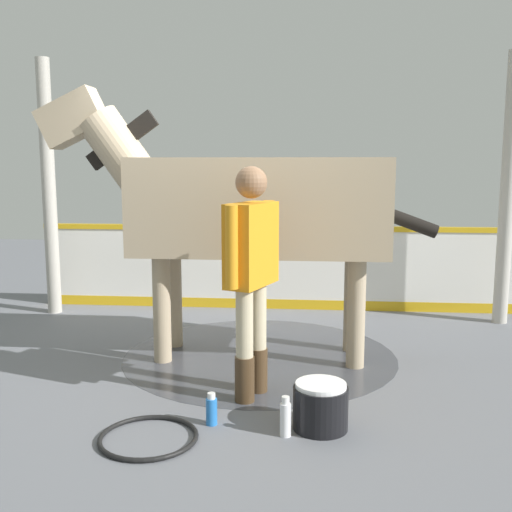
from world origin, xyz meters
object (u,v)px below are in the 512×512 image
(horse, at_px, (246,205))
(wash_bucket, at_px, (320,406))
(handler, at_px, (251,265))
(bottle_shampoo, at_px, (285,418))
(bottle_spray, at_px, (212,410))
(hose_coil, at_px, (149,437))

(horse, height_order, wash_bucket, horse)
(wash_bucket, bearing_deg, handler, -44.88)
(bottle_shampoo, bearing_deg, wash_bucket, -149.31)
(horse, height_order, handler, horse)
(handler, distance_m, bottle_spray, 1.09)
(wash_bucket, relative_size, bottle_spray, 1.65)
(horse, xyz_separation_m, handler, (-0.15, 0.99, -0.38))
(horse, relative_size, handler, 2.05)
(horse, relative_size, wash_bucket, 9.69)
(horse, xyz_separation_m, bottle_spray, (0.07, 1.52, -1.30))
(wash_bucket, distance_m, bottle_shampoo, 0.27)
(bottle_shampoo, distance_m, bottle_spray, 0.53)
(handler, distance_m, hose_coil, 1.42)
(handler, height_order, hose_coil, handler)
(handler, height_order, bottle_spray, handler)
(horse, relative_size, bottle_shampoo, 13.28)
(hose_coil, bearing_deg, bottle_spray, -143.87)
(handler, bearing_deg, bottle_spray, -91.70)
(wash_bucket, bearing_deg, horse, -65.87)
(handler, relative_size, bottle_shampoo, 6.47)
(bottle_shampoo, height_order, bottle_spray, bottle_shampoo)
(wash_bucket, height_order, bottle_spray, wash_bucket)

